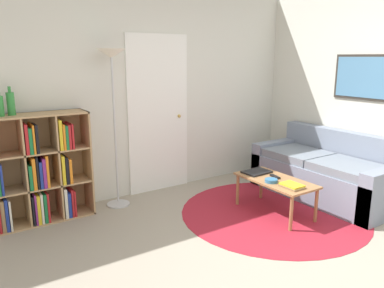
# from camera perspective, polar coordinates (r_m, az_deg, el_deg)

# --- Properties ---
(ground_plane) EXTENTS (14.00, 14.00, 0.00)m
(ground_plane) POSITION_cam_1_polar(r_m,az_deg,el_deg) (3.26, 15.93, -19.11)
(ground_plane) COLOR gray
(wall_back) EXTENTS (7.19, 0.11, 2.60)m
(wall_back) POSITION_cam_1_polar(r_m,az_deg,el_deg) (4.76, -6.19, 7.92)
(wall_back) COLOR silver
(wall_back) RESTS_ON ground_plane
(wall_right) EXTENTS (0.08, 5.45, 2.60)m
(wall_right) POSITION_cam_1_polar(r_m,az_deg,el_deg) (5.22, 22.11, 7.66)
(wall_right) COLOR silver
(wall_right) RESTS_ON ground_plane
(rug) EXTENTS (2.06, 2.06, 0.01)m
(rug) POSITION_cam_1_polar(r_m,az_deg,el_deg) (4.38, 12.26, -10.15)
(rug) COLOR maroon
(rug) RESTS_ON ground_plane
(bookshelf) EXTENTS (1.01, 0.34, 1.15)m
(bookshelf) POSITION_cam_1_polar(r_m,az_deg,el_deg) (4.23, -22.47, -3.97)
(bookshelf) COLOR tan
(bookshelf) RESTS_ON ground_plane
(floor_lamp) EXTENTS (0.32, 0.32, 1.80)m
(floor_lamp) POSITION_cam_1_polar(r_m,az_deg,el_deg) (4.27, -12.08, 10.44)
(floor_lamp) COLOR #B7B7BC
(floor_lamp) RESTS_ON ground_plane
(couch) EXTENTS (0.83, 1.76, 0.80)m
(couch) POSITION_cam_1_polar(r_m,az_deg,el_deg) (5.00, 19.91, -4.29)
(couch) COLOR gray
(couch) RESTS_ON ground_plane
(coffee_table) EXTENTS (0.46, 0.91, 0.40)m
(coffee_table) POSITION_cam_1_polar(r_m,az_deg,el_deg) (4.26, 12.60, -5.86)
(coffee_table) COLOR #996B42
(coffee_table) RESTS_ON ground_plane
(laptop) EXTENTS (0.32, 0.23, 0.02)m
(laptop) POSITION_cam_1_polar(r_m,az_deg,el_deg) (4.43, 9.81, -4.22)
(laptop) COLOR black
(laptop) RESTS_ON coffee_table
(bowl) EXTENTS (0.14, 0.14, 0.04)m
(bowl) POSITION_cam_1_polar(r_m,az_deg,el_deg) (4.13, 11.98, -5.48)
(bowl) COLOR teal
(bowl) RESTS_ON coffee_table
(book_stack_on_table) EXTENTS (0.18, 0.23, 0.03)m
(book_stack_on_table) POSITION_cam_1_polar(r_m,az_deg,el_deg) (4.03, 15.00, -6.18)
(book_stack_on_table) COLOR olive
(book_stack_on_table) RESTS_ON coffee_table
(remote) EXTENTS (0.07, 0.15, 0.02)m
(remote) POSITION_cam_1_polar(r_m,az_deg,el_deg) (4.30, 12.53, -4.87)
(remote) COLOR black
(remote) RESTS_ON coffee_table
(bottle_middle) EXTENTS (0.07, 0.07, 0.25)m
(bottle_middle) POSITION_cam_1_polar(r_m,az_deg,el_deg) (4.05, -27.21, 5.20)
(bottle_middle) COLOR #2D8438
(bottle_middle) RESTS_ON bookshelf
(bottle_right) EXTENTS (0.08, 0.08, 0.28)m
(bottle_right) POSITION_cam_1_polar(r_m,az_deg,el_deg) (4.09, -25.89, 5.60)
(bottle_right) COLOR #2D8438
(bottle_right) RESTS_ON bookshelf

